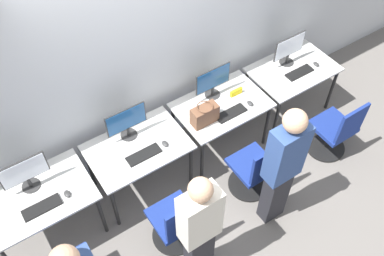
{
  "coord_description": "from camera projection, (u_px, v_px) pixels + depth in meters",
  "views": [
    {
      "loc": [
        -1.58,
        -2.24,
        4.25
      ],
      "look_at": [
        0.0,
        0.14,
        0.86
      ],
      "focal_mm": 40.0,
      "sensor_mm": 36.0,
      "label": 1
    }
  ],
  "objects": [
    {
      "name": "keyboard_far_left",
      "position": [
        42.0,
        207.0,
        3.99
      ],
      "size": [
        0.37,
        0.13,
        0.02
      ],
      "color": "black",
      "rests_on": "desk_far_left"
    },
    {
      "name": "person_right",
      "position": [
        283.0,
        166.0,
        4.06
      ],
      "size": [
        0.36,
        0.22,
        1.67
      ],
      "color": "#232328",
      "rests_on": "ground_plane"
    },
    {
      "name": "office_chair_left",
      "position": [
        176.0,
        224.0,
        4.29
      ],
      "size": [
        0.48,
        0.48,
        0.87
      ],
      "color": "black",
      "rests_on": "ground_plane"
    },
    {
      "name": "desk_far_left",
      "position": [
        39.0,
        201.0,
        4.14
      ],
      "size": [
        1.04,
        0.71,
        0.71
      ],
      "color": "silver",
      "rests_on": "ground_plane"
    },
    {
      "name": "mouse_far_left",
      "position": [
        67.0,
        194.0,
        4.08
      ],
      "size": [
        0.06,
        0.09,
        0.03
      ],
      "color": "#333333",
      "rests_on": "desk_far_left"
    },
    {
      "name": "keyboard_far_right",
      "position": [
        299.0,
        73.0,
        5.18
      ],
      "size": [
        0.37,
        0.13,
        0.02
      ],
      "color": "black",
      "rests_on": "desk_far_right"
    },
    {
      "name": "monitor_right",
      "position": [
        213.0,
        81.0,
        4.79
      ],
      "size": [
        0.45,
        0.18,
        0.4
      ],
      "color": "#2D2D2D",
      "rests_on": "desk_right"
    },
    {
      "name": "mouse_far_right",
      "position": [
        316.0,
        64.0,
        5.27
      ],
      "size": [
        0.06,
        0.09,
        0.03
      ],
      "color": "#333333",
      "rests_on": "desk_far_right"
    },
    {
      "name": "office_chair_right",
      "position": [
        255.0,
        171.0,
        4.7
      ],
      "size": [
        0.48,
        0.48,
        0.87
      ],
      "color": "black",
      "rests_on": "ground_plane"
    },
    {
      "name": "mouse_left",
      "position": [
        165.0,
        144.0,
        4.47
      ],
      "size": [
        0.06,
        0.09,
        0.03
      ],
      "color": "#333333",
      "rests_on": "desk_left"
    },
    {
      "name": "monitor_far_left",
      "position": [
        25.0,
        173.0,
        3.99
      ],
      "size": [
        0.45,
        0.18,
        0.4
      ],
      "color": "#2D2D2D",
      "rests_on": "desk_far_left"
    },
    {
      "name": "placard_right",
      "position": [
        236.0,
        92.0,
        4.93
      ],
      "size": [
        0.16,
        0.03,
        0.08
      ],
      "color": "yellow",
      "rests_on": "desk_right"
    },
    {
      "name": "keyboard_right",
      "position": [
        231.0,
        113.0,
        4.75
      ],
      "size": [
        0.37,
        0.13,
        0.02
      ],
      "color": "black",
      "rests_on": "desk_right"
    },
    {
      "name": "ground_plane",
      "position": [
        199.0,
        183.0,
        5.01
      ],
      "size": [
        20.0,
        20.0,
        0.0
      ],
      "primitive_type": "plane",
      "color": "slate"
    },
    {
      "name": "desk_left",
      "position": [
        138.0,
        151.0,
        4.53
      ],
      "size": [
        1.04,
        0.71,
        0.71
      ],
      "color": "silver",
      "rests_on": "ground_plane"
    },
    {
      "name": "monitor_left",
      "position": [
        127.0,
        122.0,
        4.4
      ],
      "size": [
        0.45,
        0.18,
        0.4
      ],
      "color": "#2D2D2D",
      "rests_on": "desk_left"
    },
    {
      "name": "mouse_right",
      "position": [
        250.0,
        103.0,
        4.84
      ],
      "size": [
        0.06,
        0.09,
        0.03
      ],
      "color": "#333333",
      "rests_on": "desk_right"
    },
    {
      "name": "office_chair_far_right",
      "position": [
        335.0,
        132.0,
        5.06
      ],
      "size": [
        0.48,
        0.48,
        0.87
      ],
      "color": "black",
      "rests_on": "ground_plane"
    },
    {
      "name": "handbag",
      "position": [
        205.0,
        115.0,
        4.6
      ],
      "size": [
        0.3,
        0.18,
        0.25
      ],
      "color": "brown",
      "rests_on": "desk_right"
    },
    {
      "name": "desk_far_right",
      "position": [
        292.0,
        73.0,
        5.31
      ],
      "size": [
        1.04,
        0.71,
        0.71
      ],
      "color": "silver",
      "rests_on": "ground_plane"
    },
    {
      "name": "wall_back",
      "position": [
        155.0,
        51.0,
        4.39
      ],
      "size": [
        12.0,
        0.05,
        2.8
      ],
      "color": "#B7BCC1",
      "rests_on": "ground_plane"
    },
    {
      "name": "keyboard_left",
      "position": [
        144.0,
        155.0,
        4.38
      ],
      "size": [
        0.37,
        0.13,
        0.02
      ],
      "color": "black",
      "rests_on": "desk_left"
    },
    {
      "name": "monitor_far_right",
      "position": [
        289.0,
        49.0,
        5.15
      ],
      "size": [
        0.45,
        0.18,
        0.4
      ],
      "color": "#2D2D2D",
      "rests_on": "desk_far_right"
    },
    {
      "name": "desk_right",
      "position": [
        221.0,
        109.0,
        4.92
      ],
      "size": [
        1.04,
        0.71,
        0.71
      ],
      "color": "silver",
      "rests_on": "ground_plane"
    },
    {
      "name": "person_left",
      "position": [
        199.0,
        227.0,
        3.72
      ],
      "size": [
        0.36,
        0.2,
        1.56
      ],
      "color": "#232328",
      "rests_on": "ground_plane"
    }
  ]
}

